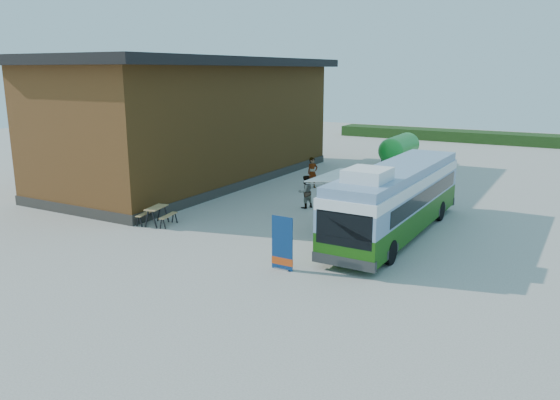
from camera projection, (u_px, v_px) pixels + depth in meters
The scene contains 10 objects.
ground at pixel (257, 249), 21.18m from camera, with size 100.00×100.00×0.00m, color #BCB7AD.
barn at pixel (197, 123), 33.83m from camera, with size 9.60×21.20×7.50m.
hedge at pixel (552, 141), 49.48m from camera, with size 40.00×3.00×1.00m, color #264419.
bus at pixel (396, 198), 22.65m from camera, with size 2.54×10.96×3.35m.
awning at pixel (350, 174), 23.28m from camera, with size 2.42×3.87×0.49m.
banner at pixel (282, 248), 18.81m from camera, with size 0.84×0.19×1.92m.
picnic_table at pixel (157, 212), 24.36m from camera, with size 1.66×1.54×0.82m.
person_a at pixel (312, 173), 31.95m from camera, with size 0.66×0.44×1.82m, color #999999.
person_b at pixel (305, 192), 27.32m from camera, with size 0.80×0.63×1.66m, color #999999.
slurry_tanker at pixel (399, 148), 39.28m from camera, with size 1.81×6.02×2.22m.
Camera 1 is at (10.66, -17.13, 6.78)m, focal length 35.00 mm.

